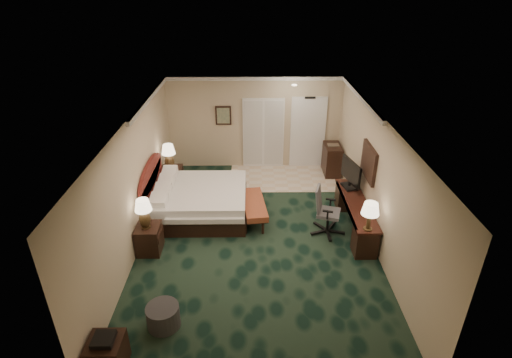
{
  "coord_description": "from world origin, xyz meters",
  "views": [
    {
      "loc": [
        -0.1,
        -7.26,
        5.21
      ],
      "look_at": [
        -0.0,
        0.6,
        1.15
      ],
      "focal_mm": 28.0,
      "sensor_mm": 36.0,
      "label": 1
    }
  ],
  "objects_px": {
    "lamp_far": "(169,157)",
    "side_table": "(107,354)",
    "tv": "(351,174)",
    "desk_chair": "(329,211)",
    "lamp_near": "(144,214)",
    "ottoman": "(163,316)",
    "nightstand_far": "(172,180)",
    "bed_bench": "(254,210)",
    "bed": "(201,201)",
    "desk": "(355,216)",
    "minibar": "(332,160)",
    "nightstand_near": "(149,239)"
  },
  "relations": [
    {
      "from": "lamp_near",
      "to": "desk",
      "type": "bearing_deg",
      "value": 10.02
    },
    {
      "from": "ottoman",
      "to": "desk",
      "type": "bearing_deg",
      "value": 36.35
    },
    {
      "from": "lamp_near",
      "to": "minibar",
      "type": "height_order",
      "value": "lamp_near"
    },
    {
      "from": "nightstand_near",
      "to": "bed_bench",
      "type": "xyz_separation_m",
      "value": [
        2.19,
        1.19,
        -0.06
      ]
    },
    {
      "from": "nightstand_far",
      "to": "side_table",
      "type": "relative_size",
      "value": 1.23
    },
    {
      "from": "tv",
      "to": "desk",
      "type": "bearing_deg",
      "value": -103.03
    },
    {
      "from": "ottoman",
      "to": "side_table",
      "type": "relative_size",
      "value": 1.01
    },
    {
      "from": "lamp_near",
      "to": "ottoman",
      "type": "relative_size",
      "value": 1.18
    },
    {
      "from": "lamp_far",
      "to": "side_table",
      "type": "xyz_separation_m",
      "value": [
        0.01,
        -5.42,
        -0.73
      ]
    },
    {
      "from": "lamp_far",
      "to": "bed",
      "type": "bearing_deg",
      "value": -51.85
    },
    {
      "from": "side_table",
      "to": "desk_chair",
      "type": "distance_m",
      "value": 5.15
    },
    {
      "from": "ottoman",
      "to": "tv",
      "type": "height_order",
      "value": "tv"
    },
    {
      "from": "desk",
      "to": "desk_chair",
      "type": "relative_size",
      "value": 2.11
    },
    {
      "from": "side_table",
      "to": "desk_chair",
      "type": "xyz_separation_m",
      "value": [
        3.82,
        3.44,
        0.28
      ]
    },
    {
      "from": "side_table",
      "to": "bed_bench",
      "type": "bearing_deg",
      "value": 61.52
    },
    {
      "from": "ottoman",
      "to": "minibar",
      "type": "distance_m",
      "value": 6.81
    },
    {
      "from": "ottoman",
      "to": "minibar",
      "type": "xyz_separation_m",
      "value": [
        3.79,
        5.65,
        0.24
      ]
    },
    {
      "from": "nightstand_far",
      "to": "desk_chair",
      "type": "bearing_deg",
      "value": -27.48
    },
    {
      "from": "bed",
      "to": "bed_bench",
      "type": "height_order",
      "value": "bed"
    },
    {
      "from": "ottoman",
      "to": "side_table",
      "type": "distance_m",
      "value": 1.03
    },
    {
      "from": "side_table",
      "to": "ottoman",
      "type": "bearing_deg",
      "value": 50.64
    },
    {
      "from": "ottoman",
      "to": "minibar",
      "type": "relative_size",
      "value": 0.63
    },
    {
      "from": "desk_chair",
      "to": "minibar",
      "type": "distance_m",
      "value": 3.07
    },
    {
      "from": "nightstand_far",
      "to": "ottoman",
      "type": "bearing_deg",
      "value": -82.04
    },
    {
      "from": "nightstand_far",
      "to": "lamp_far",
      "type": "relative_size",
      "value": 0.99
    },
    {
      "from": "desk",
      "to": "minibar",
      "type": "distance_m",
      "value": 2.86
    },
    {
      "from": "bed",
      "to": "desk_chair",
      "type": "distance_m",
      "value": 3.04
    },
    {
      "from": "nightstand_near",
      "to": "lamp_near",
      "type": "xyz_separation_m",
      "value": [
        -0.02,
        -0.01,
        0.63
      ]
    },
    {
      "from": "lamp_far",
      "to": "side_table",
      "type": "distance_m",
      "value": 5.47
    },
    {
      "from": "bed",
      "to": "nightstand_near",
      "type": "xyz_separation_m",
      "value": [
        -0.92,
        -1.45,
        -0.04
      ]
    },
    {
      "from": "desk_chair",
      "to": "bed_bench",
      "type": "bearing_deg",
      "value": 178.09
    },
    {
      "from": "nightstand_near",
      "to": "side_table",
      "type": "relative_size",
      "value": 1.11
    },
    {
      "from": "tv",
      "to": "desk_chair",
      "type": "relative_size",
      "value": 0.8
    },
    {
      "from": "tv",
      "to": "desk_chair",
      "type": "xyz_separation_m",
      "value": [
        -0.63,
        -0.87,
        -0.46
      ]
    },
    {
      "from": "minibar",
      "to": "ottoman",
      "type": "bearing_deg",
      "value": -123.85
    },
    {
      "from": "nightstand_near",
      "to": "nightstand_far",
      "type": "relative_size",
      "value": 0.91
    },
    {
      "from": "nightstand_far",
      "to": "tv",
      "type": "xyz_separation_m",
      "value": [
        4.44,
        -1.11,
        0.69
      ]
    },
    {
      "from": "lamp_near",
      "to": "desk",
      "type": "xyz_separation_m",
      "value": [
        4.49,
        0.79,
        -0.59
      ]
    },
    {
      "from": "nightstand_far",
      "to": "desk",
      "type": "bearing_deg",
      "value": -22.47
    },
    {
      "from": "nightstand_far",
      "to": "lamp_far",
      "type": "bearing_deg",
      "value": -177.79
    },
    {
      "from": "nightstand_far",
      "to": "lamp_near",
      "type": "xyz_separation_m",
      "value": [
        -0.05,
        -2.63,
        0.59
      ]
    },
    {
      "from": "bed_bench",
      "to": "desk",
      "type": "bearing_deg",
      "value": -17.05
    },
    {
      "from": "side_table",
      "to": "minibar",
      "type": "height_order",
      "value": "minibar"
    },
    {
      "from": "ottoman",
      "to": "desk",
      "type": "distance_m",
      "value": 4.71
    },
    {
      "from": "bed_bench",
      "to": "minibar",
      "type": "bearing_deg",
      "value": 40.37
    },
    {
      "from": "side_table",
      "to": "minibar",
      "type": "distance_m",
      "value": 7.83
    },
    {
      "from": "nightstand_near",
      "to": "desk",
      "type": "bearing_deg",
      "value": 9.88
    },
    {
      "from": "side_table",
      "to": "tv",
      "type": "xyz_separation_m",
      "value": [
        4.44,
        4.32,
        0.75
      ]
    },
    {
      "from": "nightstand_near",
      "to": "nightstand_far",
      "type": "xyz_separation_m",
      "value": [
        0.02,
        2.62,
        0.03
      ]
    },
    {
      "from": "nightstand_far",
      "to": "tv",
      "type": "distance_m",
      "value": 4.63
    }
  ]
}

